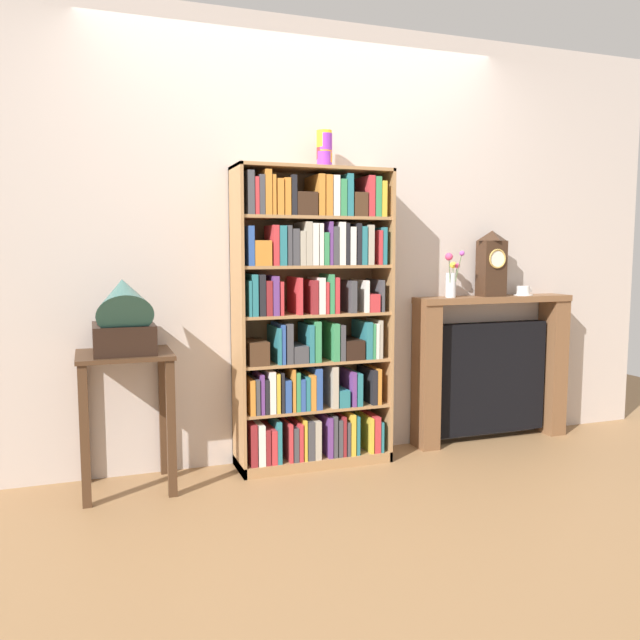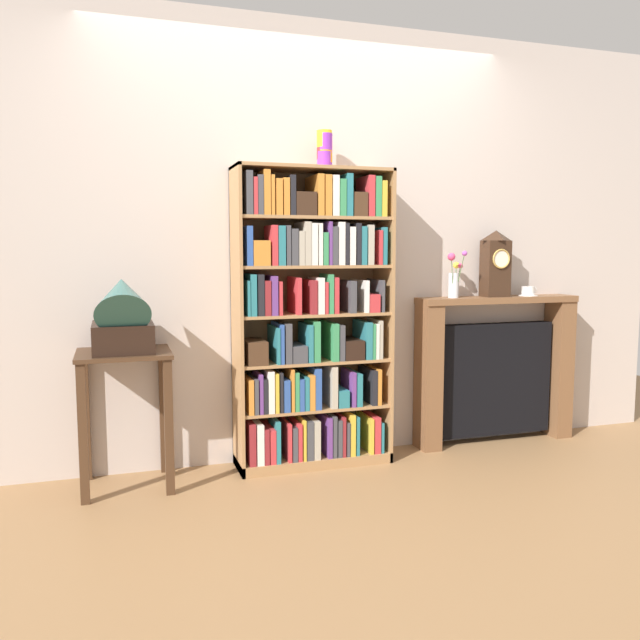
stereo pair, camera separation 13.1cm
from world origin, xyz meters
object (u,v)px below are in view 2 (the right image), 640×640
at_px(bookshelf, 311,322).
at_px(flower_vase, 454,279).
at_px(side_table_left, 125,391).
at_px(fireplace_mantel, 494,370).
at_px(mantel_clock, 496,264).
at_px(teacup_with_saucer, 528,292).
at_px(cup_stack, 325,150).
at_px(gramophone, 123,315).

xyz_separation_m(bookshelf, flower_vase, (0.96, 0.05, 0.23)).
bearing_deg(side_table_left, fireplace_mantel, 3.19).
bearing_deg(bookshelf, fireplace_mantel, 3.31).
bearing_deg(flower_vase, bookshelf, -176.92).
bearing_deg(mantel_clock, teacup_with_saucer, 0.46).
height_order(fireplace_mantel, mantel_clock, mantel_clock).
xyz_separation_m(flower_vase, teacup_with_saucer, (0.55, 0.01, -0.09)).
bearing_deg(flower_vase, mantel_clock, 0.77).
distance_m(side_table_left, teacup_with_saucer, 2.61).
xyz_separation_m(cup_stack, mantel_clock, (1.17, 0.02, -0.66)).
relative_size(mantel_clock, flower_vase, 1.44).
height_order(gramophone, mantel_clock, mantel_clock).
distance_m(cup_stack, teacup_with_saucer, 1.65).
height_order(bookshelf, fireplace_mantel, bookshelf).
height_order(bookshelf, cup_stack, cup_stack).
relative_size(flower_vase, teacup_with_saucer, 2.21).
height_order(gramophone, teacup_with_saucer, gramophone).
height_order(side_table_left, fireplace_mantel, fireplace_mantel).
bearing_deg(side_table_left, flower_vase, 3.06).
distance_m(gramophone, flower_vase, 2.02).
bearing_deg(fireplace_mantel, mantel_clock, -144.10).
height_order(side_table_left, teacup_with_saucer, teacup_with_saucer).
bearing_deg(teacup_with_saucer, fireplace_mantel, 175.82).
xyz_separation_m(cup_stack, teacup_with_saucer, (1.42, 0.03, -0.84)).
distance_m(bookshelf, flower_vase, 0.99).
distance_m(fireplace_mantel, teacup_with_saucer, 0.56).
distance_m(flower_vase, teacup_with_saucer, 0.56).
relative_size(bookshelf, mantel_clock, 4.07).
xyz_separation_m(bookshelf, mantel_clock, (1.26, 0.06, 0.33)).
relative_size(cup_stack, flower_vase, 0.72).
relative_size(side_table_left, teacup_with_saucer, 5.47).
bearing_deg(side_table_left, teacup_with_saucer, 2.54).
bearing_deg(side_table_left, gramophone, -90.00).
height_order(side_table_left, mantel_clock, mantel_clock).
xyz_separation_m(fireplace_mantel, mantel_clock, (-0.03, -0.02, 0.70)).
xyz_separation_m(side_table_left, fireplace_mantel, (2.33, 0.13, -0.05)).
relative_size(gramophone, fireplace_mantel, 0.44).
bearing_deg(bookshelf, side_table_left, -176.96).
bearing_deg(mantel_clock, fireplace_mantel, 35.90).
distance_m(cup_stack, fireplace_mantel, 1.81).
height_order(cup_stack, fireplace_mantel, cup_stack).
xyz_separation_m(bookshelf, teacup_with_saucer, (1.51, 0.06, 0.14)).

